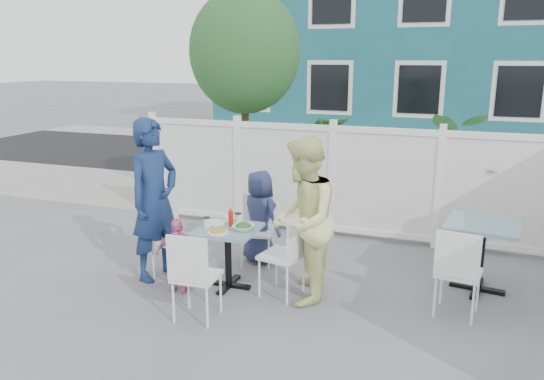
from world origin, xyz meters
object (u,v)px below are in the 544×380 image
(chair_left, at_px, (170,231))
(boy, at_px, (260,217))
(chair_right, at_px, (288,249))
(toddler, at_px, (178,255))
(woman, at_px, (303,220))
(man, at_px, (154,200))
(main_table, at_px, (228,241))
(utility_cabinet, at_px, (201,159))
(chair_back, at_px, (257,224))
(chair_near, at_px, (193,271))
(spare_table, at_px, (482,238))

(chair_left, relative_size, boy, 0.82)
(chair_right, height_order, toddler, chair_right)
(woman, xyz_separation_m, boy, (-0.81, 0.85, -0.29))
(man, bearing_deg, chair_right, -75.13)
(main_table, bearing_deg, woman, -0.77)
(chair_right, xyz_separation_m, boy, (-0.65, 0.84, 0.04))
(toddler, bearing_deg, utility_cabinet, 101.68)
(man, xyz_separation_m, woman, (1.78, 0.00, -0.06))
(main_table, bearing_deg, man, -178.99)
(chair_back, height_order, toddler, chair_back)
(chair_right, bearing_deg, utility_cabinet, 49.80)
(chair_right, bearing_deg, chair_left, 98.83)
(chair_left, bearing_deg, man, -41.91)
(chair_left, bearing_deg, chair_back, 154.06)
(utility_cabinet, xyz_separation_m, main_table, (2.25, -3.71, -0.10))
(chair_left, relative_size, toddler, 1.15)
(chair_near, height_order, boy, boy)
(utility_cabinet, relative_size, spare_table, 1.54)
(chair_right, relative_size, chair_near, 1.02)
(woman, bearing_deg, main_table, -102.26)
(woman, relative_size, toddler, 2.11)
(spare_table, height_order, chair_left, chair_left)
(utility_cabinet, xyz_separation_m, man, (1.34, -3.72, 0.30))
(main_table, bearing_deg, spare_table, 17.93)
(chair_right, bearing_deg, toddler, 113.65)
(spare_table, bearing_deg, woman, -153.99)
(chair_near, xyz_separation_m, man, (-0.93, 0.84, 0.41))
(chair_back, height_order, man, man)
(utility_cabinet, height_order, chair_near, utility_cabinet)
(chair_near, xyz_separation_m, toddler, (-0.51, 0.59, -0.12))
(main_table, distance_m, woman, 0.93)
(spare_table, relative_size, chair_back, 0.97)
(spare_table, relative_size, chair_near, 0.91)
(main_table, relative_size, woman, 0.40)
(chair_left, bearing_deg, main_table, 107.07)
(spare_table, xyz_separation_m, chair_near, (-2.62, -1.71, -0.08))
(main_table, relative_size, toddler, 0.84)
(woman, bearing_deg, spare_table, 104.53)
(main_table, xyz_separation_m, man, (-0.91, -0.02, 0.40))
(chair_left, xyz_separation_m, boy, (0.83, 0.78, 0.03))
(utility_cabinet, bearing_deg, chair_near, -70.62)
(chair_left, height_order, chair_near, chair_left)
(main_table, height_order, spare_table, spare_table)
(chair_left, distance_m, toddler, 0.46)
(boy, bearing_deg, toddler, 88.29)
(spare_table, distance_m, chair_right, 2.12)
(man, xyz_separation_m, boy, (0.97, 0.85, -0.35))
(utility_cabinet, relative_size, man, 0.68)
(chair_back, height_order, woman, woman)
(woman, bearing_deg, chair_back, -145.96)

